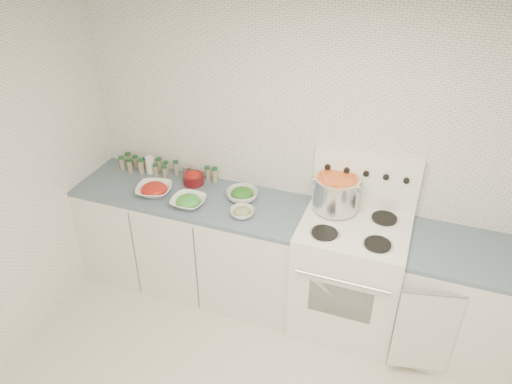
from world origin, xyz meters
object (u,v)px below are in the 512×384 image
at_px(stock_pot, 336,192).
at_px(stove, 349,272).
at_px(bowl_tomato, 154,189).
at_px(bowl_snowpea, 188,201).

bearing_deg(stock_pot, stove, -39.86).
xyz_separation_m(stove, bowl_tomato, (-1.57, -0.08, 0.44)).
relative_size(stove, bowl_snowpea, 5.29).
bearing_deg(bowl_snowpea, bowl_tomato, 170.42).
bearing_deg(bowl_snowpea, stove, 6.14).
distance_m(stock_pot, bowl_tomato, 1.41).
bearing_deg(bowl_tomato, bowl_snowpea, -9.58).
height_order(stove, bowl_snowpea, stove).
relative_size(bowl_tomato, bowl_snowpea, 1.29).
relative_size(stove, bowl_tomato, 4.10).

